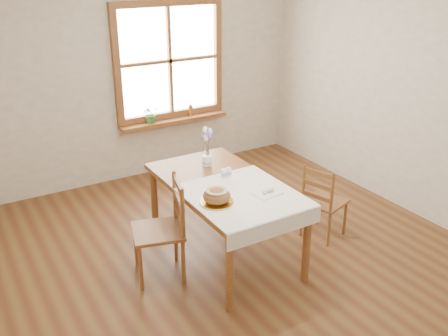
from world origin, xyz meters
The scene contains 18 objects.
ground centered at (0.00, 0.00, 0.00)m, with size 5.00×5.00×0.00m, color brown.
room_walls centered at (0.00, 0.00, 1.71)m, with size 4.60×5.10×2.65m.
window centered at (0.50, 2.47, 1.45)m, with size 1.46×0.08×1.46m.
window_sill centered at (0.50, 2.40, 0.69)m, with size 1.46×0.20×0.05m.
dining_table centered at (0.00, 0.30, 0.66)m, with size 0.90×1.60×0.75m.
table_linen centered at (0.00, 0.00, 0.76)m, with size 0.91×0.99×0.01m, color white.
chair_left centered at (-0.68, 0.30, 0.46)m, with size 0.43×0.45×0.92m, color #9F5E31, non-canonical shape.
chair_right centered at (1.05, 0.08, 0.40)m, with size 0.37×0.39×0.79m, color #9F5E31, non-canonical shape.
bread_plate centered at (-0.27, -0.03, 0.77)m, with size 0.27×0.27×0.01m, color white.
bread_loaf centered at (-0.27, -0.03, 0.84)m, with size 0.23×0.23×0.13m, color brown.
egg_napkin centered at (0.20, -0.09, 0.77)m, with size 0.23×0.20×0.01m, color white.
eggs centered at (0.20, -0.09, 0.79)m, with size 0.18×0.16×0.04m, color silver, non-canonical shape.
salt_shaker centered at (0.04, 0.37, 0.81)m, with size 0.05×0.05×0.10m, color white.
pepper_shaker centered at (0.09, 0.37, 0.81)m, with size 0.06×0.06×0.11m, color white.
flower_vase centered at (0.06, 0.73, 0.80)m, with size 0.09×0.09×0.10m, color white.
lavender_bouquet centered at (0.06, 0.73, 1.00)m, with size 0.16×0.16×0.30m, color #77599E, non-canonical shape.
potted_plant centered at (0.18, 2.40, 0.80)m, with size 0.21×0.23×0.18m, color #34752F.
amber_bottle centered at (0.74, 2.40, 0.79)m, with size 0.05×0.05×0.16m, color #9B5D1C.
Camera 1 is at (-2.12, -3.24, 2.67)m, focal length 40.00 mm.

